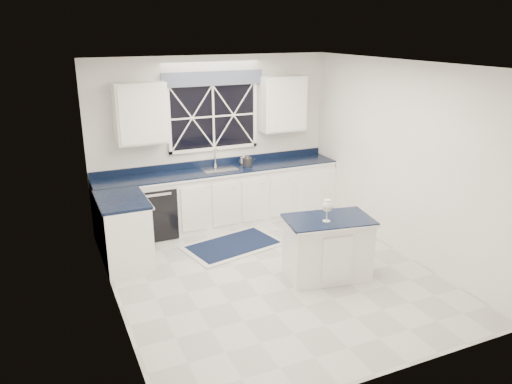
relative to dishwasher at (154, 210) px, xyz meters
name	(u,v)px	position (x,y,z in m)	size (l,w,h in m)	color
ground	(273,274)	(1.10, -1.95, -0.41)	(4.50, 4.50, 0.00)	#B6B6B1
back_wall	(213,140)	(1.10, 0.30, 0.94)	(4.00, 0.10, 2.70)	silver
base_cabinets	(205,204)	(0.77, -0.17, 0.04)	(3.99, 1.60, 0.90)	white
countertop	(220,170)	(1.10, 0.00, 0.51)	(3.98, 0.64, 0.04)	black
dishwasher	(154,210)	(0.00, 0.00, 0.00)	(0.60, 0.58, 0.82)	black
window	(213,111)	(1.10, 0.25, 1.42)	(1.65, 0.09, 1.26)	black
upper_cabinets	(216,108)	(1.10, 0.13, 1.49)	(3.10, 0.34, 0.90)	white
faucet	(216,157)	(1.10, 0.19, 0.69)	(0.05, 0.20, 0.30)	silver
island	(327,247)	(1.72, -2.28, 0.00)	(1.18, 0.82, 0.81)	white
rug	(233,245)	(0.95, -0.90, -0.40)	(1.57, 1.14, 0.02)	#B9B9B4
kettle	(247,161)	(1.58, 0.01, 0.62)	(0.25, 0.21, 0.19)	#2B2B2D
wine_glass	(327,206)	(1.64, -2.36, 0.60)	(0.12, 0.12, 0.29)	silver
soap_bottle	(244,159)	(1.59, 0.17, 0.61)	(0.07, 0.08, 0.16)	silver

